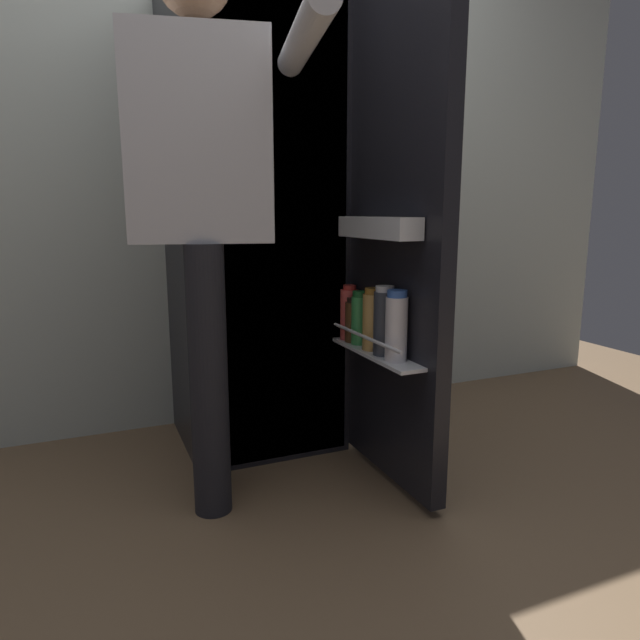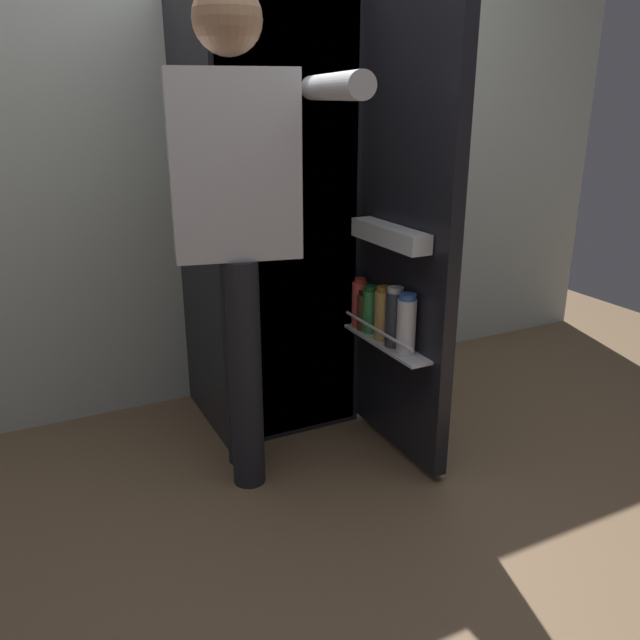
# 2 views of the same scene
# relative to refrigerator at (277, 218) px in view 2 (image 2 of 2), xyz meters

# --- Properties ---
(ground_plane) EXTENTS (5.58, 5.58, 0.00)m
(ground_plane) POSITION_rel_refrigerator_xyz_m (-0.03, -0.48, -0.91)
(ground_plane) COLOR brown
(kitchen_wall) EXTENTS (4.40, 0.10, 2.41)m
(kitchen_wall) POSITION_rel_refrigerator_xyz_m (-0.03, 0.40, 0.30)
(kitchen_wall) COLOR beige
(kitchen_wall) RESTS_ON ground_plane
(refrigerator) EXTENTS (0.67, 1.16, 1.82)m
(refrigerator) POSITION_rel_refrigerator_xyz_m (0.00, 0.00, 0.00)
(refrigerator) COLOR black
(refrigerator) RESTS_ON ground_plane
(person) EXTENTS (0.57, 0.81, 1.73)m
(person) POSITION_rel_refrigerator_xyz_m (-0.31, -0.40, 0.14)
(person) COLOR black
(person) RESTS_ON ground_plane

